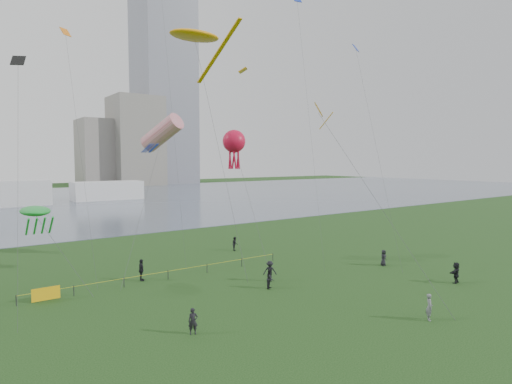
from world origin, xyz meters
TOP-DOWN VIEW (x-y plane):
  - ground_plane at (0.00, 0.00)m, footprint 400.00×400.00m
  - lake at (0.00, 100.00)m, footprint 400.00×120.00m
  - tower at (62.00, 168.00)m, footprint 24.00×24.00m
  - building_mid at (46.00, 162.00)m, footprint 20.00×20.00m
  - building_low at (32.00, 168.00)m, footprint 16.00×18.00m
  - pavilion_right at (14.00, 98.00)m, footprint 18.00×7.00m
  - fence at (-11.65, 15.85)m, footprint 24.07×0.07m
  - kite_flyer at (4.48, -3.57)m, footprint 0.77×0.76m
  - spectator_a at (0.25, 8.31)m, footprint 1.02×0.99m
  - spectator_b at (1.51, 9.99)m, footprint 1.36×1.23m
  - spectator_c at (-7.64, 16.82)m, footprint 0.70×1.22m
  - spectator_d at (14.37, 7.69)m, footprint 0.85×0.62m
  - spectator_e at (14.34, 0.04)m, footprint 1.77×0.82m
  - spectator_f at (-9.40, 3.65)m, footprint 0.69×0.58m
  - spectator_g at (6.15, 22.71)m, footprint 0.95×1.01m
  - kite_stingray at (-1.97, 16.91)m, footprint 4.94×10.02m
  - kite_windsock at (-3.49, 21.31)m, footprint 8.49×8.82m
  - kite_creature at (-15.69, 18.25)m, footprint 4.46×5.61m
  - kite_octopus at (3.22, 18.34)m, footprint 2.39×8.08m
  - kite_delta at (4.52, 6.40)m, footprint 2.12×12.47m
  - small_kites at (-4.71, 18.83)m, footprint 35.78×12.99m

SIDE VIEW (x-z plane):
  - ground_plane at x=0.00m, z-range 0.00..0.00m
  - lake at x=0.00m, z-range -0.02..0.06m
  - fence at x=-11.65m, z-range 0.03..1.08m
  - spectator_d at x=14.37m, z-range 0.00..1.62m
  - spectator_f at x=-9.40m, z-range 0.00..1.63m
  - spectator_g at x=6.15m, z-range 0.00..1.64m
  - spectator_a at x=0.25m, z-range 0.00..1.66m
  - kite_flyer at x=4.48m, z-range 0.00..1.80m
  - spectator_b at x=1.51m, z-range 0.00..1.82m
  - spectator_e at x=14.34m, z-range 0.00..1.83m
  - spectator_c at x=-7.64m, z-range 0.00..1.95m
  - pavilion_right at x=14.00m, z-range 0.00..5.00m
  - kite_creature at x=-15.69m, z-range 3.11..10.17m
  - kite_octopus at x=3.22m, z-range 5.68..19.57m
  - kite_windsock at x=-3.49m, z-range 5.75..21.15m
  - building_low at x=32.00m, z-range 0.00..28.00m
  - kite_delta at x=4.52m, z-range 6.31..21.86m
  - building_mid at x=46.00m, z-range 0.00..38.00m
  - kite_stingray at x=-1.97m, z-range 10.86..33.53m
  - small_kites at x=-4.71m, z-range 17.43..32.16m
  - tower at x=62.00m, z-range 0.00..120.00m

